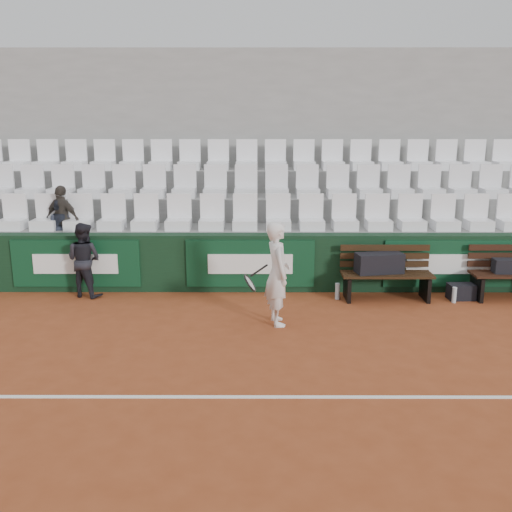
{
  "coord_description": "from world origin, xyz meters",
  "views": [
    {
      "loc": [
        -0.08,
        -5.65,
        2.94
      ],
      "look_at": [
        -0.1,
        2.4,
        1.0
      ],
      "focal_mm": 40.0,
      "sensor_mm": 36.0,
      "label": 1
    }
  ],
  "objects_px": {
    "water_bottle_near": "(337,291)",
    "tennis_player": "(277,274)",
    "sports_bag_left": "(379,263)",
    "spectator_c": "(58,202)",
    "spectator_b": "(61,195)",
    "bench_left": "(386,286)",
    "water_bottle_far": "(454,295)",
    "ball_kid": "(84,260)",
    "sports_bag_ground": "(461,292)",
    "sports_bag_right": "(509,266)"
  },
  "relations": [
    {
      "from": "sports_bag_left",
      "to": "spectator_b",
      "type": "distance_m",
      "value": 5.72
    },
    {
      "from": "tennis_player",
      "to": "ball_kid",
      "type": "xyz_separation_m",
      "value": [
        -3.21,
        1.34,
        -0.13
      ]
    },
    {
      "from": "sports_bag_ground",
      "to": "water_bottle_far",
      "type": "distance_m",
      "value": 0.25
    },
    {
      "from": "bench_left",
      "to": "tennis_player",
      "type": "height_order",
      "value": "tennis_player"
    },
    {
      "from": "water_bottle_near",
      "to": "tennis_player",
      "type": "bearing_deg",
      "value": -132.09
    },
    {
      "from": "bench_left",
      "to": "water_bottle_far",
      "type": "height_order",
      "value": "bench_left"
    },
    {
      "from": "bench_left",
      "to": "ball_kid",
      "type": "bearing_deg",
      "value": 177.97
    },
    {
      "from": "water_bottle_near",
      "to": "tennis_player",
      "type": "distance_m",
      "value": 1.69
    },
    {
      "from": "sports_bag_right",
      "to": "ball_kid",
      "type": "xyz_separation_m",
      "value": [
        -7.09,
        0.14,
        0.07
      ]
    },
    {
      "from": "bench_left",
      "to": "sports_bag_ground",
      "type": "distance_m",
      "value": 1.26
    },
    {
      "from": "water_bottle_near",
      "to": "tennis_player",
      "type": "height_order",
      "value": "tennis_player"
    },
    {
      "from": "ball_kid",
      "to": "water_bottle_near",
      "type": "bearing_deg",
      "value": -161.92
    },
    {
      "from": "bench_left",
      "to": "sports_bag_right",
      "type": "bearing_deg",
      "value": 0.99
    },
    {
      "from": "bench_left",
      "to": "water_bottle_near",
      "type": "xyz_separation_m",
      "value": [
        -0.81,
        0.0,
        -0.09
      ]
    },
    {
      "from": "sports_bag_left",
      "to": "water_bottle_far",
      "type": "height_order",
      "value": "sports_bag_left"
    },
    {
      "from": "bench_left",
      "to": "spectator_c",
      "type": "xyz_separation_m",
      "value": [
        -5.72,
        1.04,
        1.27
      ]
    },
    {
      "from": "water_bottle_near",
      "to": "sports_bag_left",
      "type": "bearing_deg",
      "value": 3.49
    },
    {
      "from": "sports_bag_ground",
      "to": "water_bottle_far",
      "type": "relative_size",
      "value": 1.64
    },
    {
      "from": "water_bottle_far",
      "to": "ball_kid",
      "type": "xyz_separation_m",
      "value": [
        -6.15,
        0.36,
        0.5
      ]
    },
    {
      "from": "ball_kid",
      "to": "spectator_c",
      "type": "bearing_deg",
      "value": -32.15
    },
    {
      "from": "bench_left",
      "to": "ball_kid",
      "type": "distance_m",
      "value": 5.09
    },
    {
      "from": "water_bottle_far",
      "to": "water_bottle_near",
      "type": "bearing_deg",
      "value": 174.65
    },
    {
      "from": "water_bottle_near",
      "to": "spectator_b",
      "type": "xyz_separation_m",
      "value": [
        -4.86,
        1.04,
        1.48
      ]
    },
    {
      "from": "spectator_b",
      "to": "water_bottle_far",
      "type": "bearing_deg",
      "value": -166.13
    },
    {
      "from": "spectator_c",
      "to": "ball_kid",
      "type": "bearing_deg",
      "value": 135.72
    },
    {
      "from": "spectator_b",
      "to": "sports_bag_right",
      "type": "bearing_deg",
      "value": -163.36
    },
    {
      "from": "bench_left",
      "to": "sports_bag_right",
      "type": "distance_m",
      "value": 2.05
    },
    {
      "from": "sports_bag_ground",
      "to": "sports_bag_left",
      "type": "bearing_deg",
      "value": 178.57
    },
    {
      "from": "sports_bag_left",
      "to": "water_bottle_near",
      "type": "xyz_separation_m",
      "value": [
        -0.68,
        -0.04,
        -0.48
      ]
    },
    {
      "from": "sports_bag_left",
      "to": "ball_kid",
      "type": "height_order",
      "value": "ball_kid"
    },
    {
      "from": "spectator_c",
      "to": "sports_bag_left",
      "type": "bearing_deg",
      "value": 178.27
    },
    {
      "from": "sports_bag_left",
      "to": "water_bottle_far",
      "type": "distance_m",
      "value": 1.32
    },
    {
      "from": "water_bottle_far",
      "to": "tennis_player",
      "type": "xyz_separation_m",
      "value": [
        -2.94,
        -0.99,
        0.63
      ]
    },
    {
      "from": "tennis_player",
      "to": "sports_bag_left",
      "type": "bearing_deg",
      "value": 34.79
    },
    {
      "from": "water_bottle_near",
      "to": "spectator_b",
      "type": "distance_m",
      "value": 5.18
    },
    {
      "from": "sports_bag_left",
      "to": "spectator_c",
      "type": "bearing_deg",
      "value": 169.91
    },
    {
      "from": "sports_bag_left",
      "to": "tennis_player",
      "type": "distance_m",
      "value": 2.12
    },
    {
      "from": "tennis_player",
      "to": "spectator_b",
      "type": "relative_size",
      "value": 1.24
    },
    {
      "from": "tennis_player",
      "to": "sports_bag_ground",
      "type": "bearing_deg",
      "value": 20.56
    },
    {
      "from": "sports_bag_left",
      "to": "sports_bag_ground",
      "type": "bearing_deg",
      "value": -1.43
    },
    {
      "from": "water_bottle_far",
      "to": "spectator_c",
      "type": "xyz_separation_m",
      "value": [
        -6.81,
        1.21,
        1.36
      ]
    },
    {
      "from": "bench_left",
      "to": "spectator_c",
      "type": "distance_m",
      "value": 5.96
    },
    {
      "from": "water_bottle_near",
      "to": "water_bottle_far",
      "type": "distance_m",
      "value": 1.9
    },
    {
      "from": "water_bottle_near",
      "to": "spectator_b",
      "type": "relative_size",
      "value": 0.22
    },
    {
      "from": "ball_kid",
      "to": "spectator_c",
      "type": "distance_m",
      "value": 1.38
    },
    {
      "from": "sports_bag_ground",
      "to": "spectator_c",
      "type": "height_order",
      "value": "spectator_c"
    },
    {
      "from": "bench_left",
      "to": "water_bottle_far",
      "type": "bearing_deg",
      "value": -9.23
    },
    {
      "from": "sports_bag_right",
      "to": "spectator_b",
      "type": "xyz_separation_m",
      "value": [
        -7.69,
        1.0,
        1.05
      ]
    },
    {
      "from": "water_bottle_near",
      "to": "water_bottle_far",
      "type": "relative_size",
      "value": 1.06
    },
    {
      "from": "sports_bag_left",
      "to": "spectator_b",
      "type": "xyz_separation_m",
      "value": [
        -5.54,
        1.0,
        1.0
      ]
    }
  ]
}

